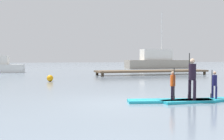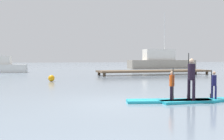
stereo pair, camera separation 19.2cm
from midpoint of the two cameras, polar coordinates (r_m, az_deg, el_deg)
The scene contains 10 objects.
ground_plane at distance 10.97m, azimuth 1.75°, elevation -6.68°, with size 240.00×240.00×0.00m, color gray.
paddleboard_near at distance 11.41m, azimuth 12.41°, elevation -6.14°, with size 3.60×1.49×0.10m.
paddler_child_solo at distance 11.32m, azimuth 12.50°, elevation -2.73°, with size 0.24×0.39×1.26m.
paddleboard_far at distance 11.73m, azimuth 17.40°, elevation -5.96°, with size 3.16×0.73×0.10m.
paddler_adult at distance 11.47m, azimuth 16.21°, elevation -1.19°, with size 0.29×0.51×1.84m.
paddler_child_front at distance 12.10m, azimuth 20.33°, elevation -2.57°, with size 0.20×0.39×1.15m.
fishing_boat_white_large at distance 50.80m, azimuth 9.93°, elevation 1.75°, with size 12.02×3.47×9.97m.
fishing_boat_green_midground at distance 37.49m, azimuth -21.34°, elevation 0.63°, with size 6.29×2.58×5.11m.
floating_dock at distance 30.32m, azimuth 8.66°, elevation -0.22°, with size 12.10×2.80×0.49m.
mooring_buoy_near at distance 21.75m, azimuth -11.91°, elevation -1.63°, with size 0.49×0.49×0.49m, color orange.
Camera 2 is at (-3.23, -10.34, 1.71)m, focal length 45.20 mm.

